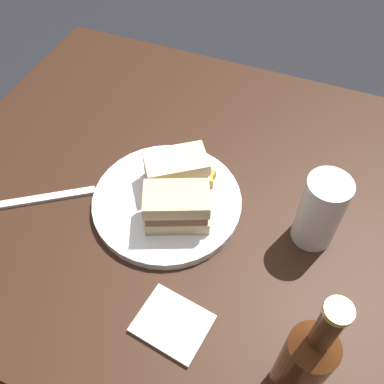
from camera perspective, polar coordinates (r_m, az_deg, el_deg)
name	(u,v)px	position (r m, az deg, el deg)	size (l,w,h in m)	color
ground_plane	(206,334)	(1.48, 1.92, -18.21)	(6.00, 6.00, 0.00)	black
dining_table	(210,284)	(1.15, 2.41, -12.00)	(1.13, 0.86, 0.73)	black
plate	(167,202)	(0.82, -3.31, -1.28)	(0.28, 0.28, 0.02)	white
sandwich_half_left	(177,207)	(0.75, -2.00, -2.00)	(0.13, 0.11, 0.07)	#CCB284
sandwich_half_right	(177,169)	(0.82, -1.98, 3.10)	(0.13, 0.12, 0.07)	beige
potato_wedge_front	(192,206)	(0.79, -0.03, -1.85)	(0.04, 0.02, 0.02)	gold
potato_wedge_middle	(181,202)	(0.80, -1.45, -1.35)	(0.04, 0.02, 0.02)	#B77F33
potato_wedge_back	(179,185)	(0.82, -1.77, 0.90)	(0.04, 0.02, 0.02)	#B77F33
potato_wedge_left_edge	(199,182)	(0.82, 0.95, 1.33)	(0.05, 0.02, 0.02)	gold
potato_wedge_right_edge	(203,173)	(0.84, 1.47, 2.51)	(0.05, 0.02, 0.02)	#B77F33
pint_glass	(319,214)	(0.76, 16.39, -2.81)	(0.07, 0.07, 0.15)	white
cider_bottle	(304,363)	(0.60, 14.57, -20.93)	(0.06, 0.06, 0.27)	#47230F
napkin	(173,324)	(0.71, -2.58, -16.93)	(0.11, 0.09, 0.01)	white
fork	(48,198)	(0.88, -18.45, -0.70)	(0.18, 0.02, 0.01)	silver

